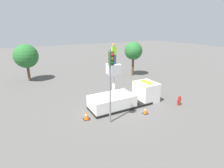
{
  "coord_description": "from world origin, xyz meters",
  "views": [
    {
      "loc": [
        -8.26,
        -13.27,
        7.55
      ],
      "look_at": [
        -1.54,
        -1.05,
        2.88
      ],
      "focal_mm": 28.0,
      "sensor_mm": 36.0,
      "label": 1
    }
  ],
  "objects_px": {
    "bucket_truck": "(125,97)",
    "fire_hydrant": "(179,100)",
    "traffic_cone_rear": "(87,115)",
    "tree_left_bg": "(133,51)",
    "traffic_light_pole": "(111,73)",
    "traffic_cone_curbside": "(146,110)",
    "worker": "(114,54)",
    "tree_right_bg": "(26,56)"
  },
  "relations": [
    {
      "from": "traffic_cone_curbside",
      "to": "tree_left_bg",
      "type": "height_order",
      "value": "tree_left_bg"
    },
    {
      "from": "fire_hydrant",
      "to": "traffic_cone_curbside",
      "type": "bearing_deg",
      "value": 177.17
    },
    {
      "from": "tree_right_bg",
      "to": "worker",
      "type": "bearing_deg",
      "value": -65.02
    },
    {
      "from": "traffic_light_pole",
      "to": "fire_hydrant",
      "type": "xyz_separation_m",
      "value": [
        7.54,
        -0.32,
        -3.7
      ]
    },
    {
      "from": "worker",
      "to": "traffic_cone_curbside",
      "type": "height_order",
      "value": "worker"
    },
    {
      "from": "bucket_truck",
      "to": "traffic_cone_rear",
      "type": "bearing_deg",
      "value": -170.25
    },
    {
      "from": "traffic_cone_rear",
      "to": "traffic_cone_curbside",
      "type": "distance_m",
      "value": 5.27
    },
    {
      "from": "bucket_truck",
      "to": "traffic_cone_curbside",
      "type": "xyz_separation_m",
      "value": [
        0.65,
        -2.34,
        -0.51
      ]
    },
    {
      "from": "fire_hydrant",
      "to": "bucket_truck",
      "type": "bearing_deg",
      "value": 151.64
    },
    {
      "from": "traffic_cone_curbside",
      "to": "tree_right_bg",
      "type": "xyz_separation_m",
      "value": [
        -8.28,
        15.86,
        3.22
      ]
    },
    {
      "from": "worker",
      "to": "fire_hydrant",
      "type": "relative_size",
      "value": 1.71
    },
    {
      "from": "worker",
      "to": "traffic_cone_rear",
      "type": "bearing_deg",
      "value": -166.12
    },
    {
      "from": "worker",
      "to": "traffic_cone_curbside",
      "type": "bearing_deg",
      "value": -49.82
    },
    {
      "from": "traffic_light_pole",
      "to": "traffic_cone_curbside",
      "type": "distance_m",
      "value": 5.2
    },
    {
      "from": "bucket_truck",
      "to": "traffic_cone_curbside",
      "type": "height_order",
      "value": "bucket_truck"
    },
    {
      "from": "bucket_truck",
      "to": "worker",
      "type": "distance_m",
      "value": 4.56
    },
    {
      "from": "traffic_cone_curbside",
      "to": "tree_left_bg",
      "type": "distance_m",
      "value": 13.41
    },
    {
      "from": "tree_left_bg",
      "to": "tree_right_bg",
      "type": "bearing_deg",
      "value": 162.5
    },
    {
      "from": "tree_left_bg",
      "to": "traffic_cone_curbside",
      "type": "bearing_deg",
      "value": -120.01
    },
    {
      "from": "worker",
      "to": "tree_left_bg",
      "type": "bearing_deg",
      "value": 46.36
    },
    {
      "from": "bucket_truck",
      "to": "tree_left_bg",
      "type": "distance_m",
      "value": 11.76
    },
    {
      "from": "traffic_cone_rear",
      "to": "traffic_cone_curbside",
      "type": "relative_size",
      "value": 1.14
    },
    {
      "from": "traffic_light_pole",
      "to": "tree_right_bg",
      "type": "bearing_deg",
      "value": 106.96
    },
    {
      "from": "worker",
      "to": "traffic_cone_rear",
      "type": "height_order",
      "value": "worker"
    },
    {
      "from": "bucket_truck",
      "to": "fire_hydrant",
      "type": "distance_m",
      "value": 5.37
    },
    {
      "from": "tree_left_bg",
      "to": "traffic_light_pole",
      "type": "bearing_deg",
      "value": -131.9
    },
    {
      "from": "bucket_truck",
      "to": "tree_left_bg",
      "type": "relative_size",
      "value": 1.37
    },
    {
      "from": "traffic_light_pole",
      "to": "tree_left_bg",
      "type": "bearing_deg",
      "value": 48.1
    },
    {
      "from": "worker",
      "to": "fire_hydrant",
      "type": "bearing_deg",
      "value": -22.83
    },
    {
      "from": "bucket_truck",
      "to": "worker",
      "type": "xyz_separation_m",
      "value": [
        -1.33,
        0.0,
        4.36
      ]
    },
    {
      "from": "traffic_light_pole",
      "to": "traffic_cone_rear",
      "type": "distance_m",
      "value": 4.37
    },
    {
      "from": "tree_left_bg",
      "to": "worker",
      "type": "bearing_deg",
      "value": -133.64
    },
    {
      "from": "traffic_cone_curbside",
      "to": "worker",
      "type": "bearing_deg",
      "value": 130.18
    },
    {
      "from": "fire_hydrant",
      "to": "tree_left_bg",
      "type": "relative_size",
      "value": 0.19
    },
    {
      "from": "worker",
      "to": "traffic_cone_curbside",
      "type": "distance_m",
      "value": 5.75
    },
    {
      "from": "bucket_truck",
      "to": "traffic_cone_curbside",
      "type": "distance_m",
      "value": 2.48
    },
    {
      "from": "bucket_truck",
      "to": "fire_hydrant",
      "type": "height_order",
      "value": "bucket_truck"
    },
    {
      "from": "bucket_truck",
      "to": "traffic_cone_rear",
      "type": "distance_m",
      "value": 4.46
    },
    {
      "from": "fire_hydrant",
      "to": "traffic_cone_rear",
      "type": "height_order",
      "value": "fire_hydrant"
    },
    {
      "from": "traffic_light_pole",
      "to": "tree_left_bg",
      "type": "height_order",
      "value": "traffic_light_pole"
    },
    {
      "from": "worker",
      "to": "bucket_truck",
      "type": "bearing_deg",
      "value": 0.0
    },
    {
      "from": "traffic_cone_rear",
      "to": "tree_right_bg",
      "type": "height_order",
      "value": "tree_right_bg"
    }
  ]
}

